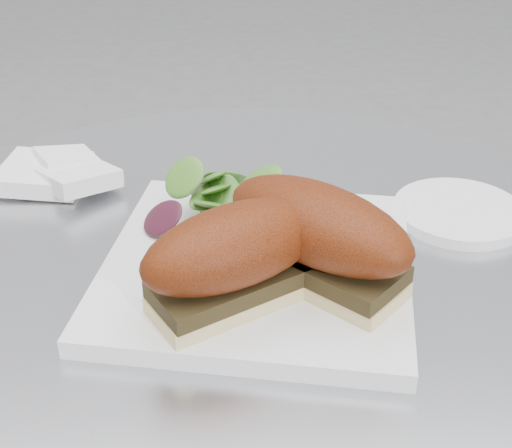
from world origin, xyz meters
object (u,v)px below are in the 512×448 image
Objects in this scene: plate at (257,266)px; sandwich_right at (317,234)px; saucer at (459,212)px; sandwich_left at (236,256)px.

sandwich_right is at bearing -35.11° from plate.
saucer is at bearing 23.73° from plate.
sandwich_left reaches higher than saucer.
saucer is (0.20, 0.09, -0.00)m from plate.
sandwich_right is 1.37× the size of saucer.
sandwich_left is at bearing -113.26° from sandwich_right.
sandwich_left and sandwich_right have the same top height.
sandwich_left is at bearing -146.11° from saucer.
sandwich_left is 0.27m from saucer.
plate is at bearing -171.66° from sandwich_right.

